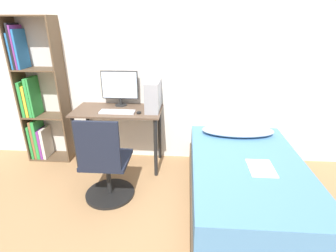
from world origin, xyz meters
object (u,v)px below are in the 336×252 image
(bookshelf, at_px, (36,102))
(monitor, at_px, (120,87))
(pc_tower, at_px, (153,95))
(bed, at_px, (246,183))
(office_chair, at_px, (106,169))
(keyboard, at_px, (117,112))

(bookshelf, bearing_deg, monitor, 2.31)
(bookshelf, relative_size, pc_tower, 4.39)
(bed, relative_size, monitor, 4.04)
(monitor, relative_size, pc_tower, 1.10)
(bookshelf, bearing_deg, pc_tower, -3.24)
(bookshelf, xyz_separation_m, office_chair, (1.14, -0.85, -0.44))
(bookshelf, height_order, pc_tower, bookshelf)
(bed, xyz_separation_m, pc_tower, (-1.05, 0.71, 0.72))
(pc_tower, bearing_deg, monitor, 163.26)
(office_chair, height_order, keyboard, office_chair)
(bookshelf, height_order, keyboard, bookshelf)
(office_chair, bearing_deg, bed, 1.89)
(bookshelf, bearing_deg, keyboard, -12.06)
(bookshelf, bearing_deg, bed, -17.09)
(keyboard, bearing_deg, monitor, 94.95)
(office_chair, xyz_separation_m, pc_tower, (0.41, 0.76, 0.59))
(office_chair, xyz_separation_m, bed, (1.46, 0.05, -0.13))
(bookshelf, xyz_separation_m, keyboard, (1.14, -0.24, -0.03))
(bookshelf, distance_m, monitor, 1.13)
(office_chair, relative_size, monitor, 2.05)
(bookshelf, distance_m, office_chair, 1.49)
(office_chair, distance_m, monitor, 1.11)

